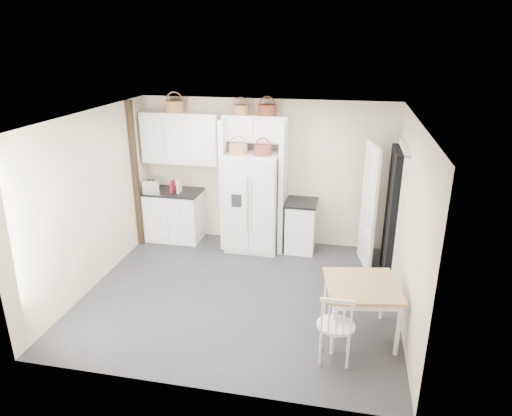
# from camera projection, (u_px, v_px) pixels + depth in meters

# --- Properties ---
(floor) EXTENTS (4.50, 4.50, 0.00)m
(floor) POSITION_uv_depth(u_px,v_px,m) (241.00, 293.00, 6.77)
(floor) COLOR #29292D
(floor) RESTS_ON ground
(ceiling) EXTENTS (4.50, 4.50, 0.00)m
(ceiling) POSITION_uv_depth(u_px,v_px,m) (238.00, 117.00, 5.86)
(ceiling) COLOR white
(ceiling) RESTS_ON wall_back
(wall_back) EXTENTS (4.50, 0.00, 4.50)m
(wall_back) POSITION_uv_depth(u_px,v_px,m) (266.00, 173.00, 8.15)
(wall_back) COLOR #B5AE8B
(wall_back) RESTS_ON floor
(wall_left) EXTENTS (0.00, 4.00, 4.00)m
(wall_left) POSITION_uv_depth(u_px,v_px,m) (92.00, 201.00, 6.74)
(wall_left) COLOR #B5AE8B
(wall_left) RESTS_ON floor
(wall_right) EXTENTS (0.00, 4.00, 4.00)m
(wall_right) POSITION_uv_depth(u_px,v_px,m) (409.00, 224.00, 5.89)
(wall_right) COLOR #B5AE8B
(wall_right) RESTS_ON floor
(refrigerator) EXTENTS (0.90, 0.72, 1.74)m
(refrigerator) POSITION_uv_depth(u_px,v_px,m) (253.00, 202.00, 7.98)
(refrigerator) COLOR silver
(refrigerator) RESTS_ON floor
(base_cab_left) EXTENTS (0.98, 0.62, 0.91)m
(base_cab_left) POSITION_uv_depth(u_px,v_px,m) (175.00, 216.00, 8.49)
(base_cab_left) COLOR silver
(base_cab_left) RESTS_ON floor
(base_cab_right) EXTENTS (0.49, 0.59, 0.87)m
(base_cab_right) POSITION_uv_depth(u_px,v_px,m) (301.00, 227.00, 8.05)
(base_cab_right) COLOR silver
(base_cab_right) RESTS_ON floor
(dining_table) EXTENTS (1.02, 1.02, 0.73)m
(dining_table) POSITION_uv_depth(u_px,v_px,m) (360.00, 310.00, 5.70)
(dining_table) COLOR olive
(dining_table) RESTS_ON floor
(windsor_chair) EXTENTS (0.44, 0.40, 0.91)m
(windsor_chair) POSITION_uv_depth(u_px,v_px,m) (336.00, 325.00, 5.25)
(windsor_chair) COLOR silver
(windsor_chair) RESTS_ON floor
(counter_left) EXTENTS (1.02, 0.66, 0.04)m
(counter_left) POSITION_uv_depth(u_px,v_px,m) (173.00, 192.00, 8.32)
(counter_left) COLOR black
(counter_left) RESTS_ON base_cab_left
(counter_right) EXTENTS (0.53, 0.63, 0.04)m
(counter_right) POSITION_uv_depth(u_px,v_px,m) (302.00, 202.00, 7.89)
(counter_right) COLOR black
(counter_right) RESTS_ON base_cab_right
(toaster) EXTENTS (0.33, 0.24, 0.21)m
(toaster) POSITION_uv_depth(u_px,v_px,m) (151.00, 186.00, 8.25)
(toaster) COLOR silver
(toaster) RESTS_ON counter_left
(cookbook_red) EXTENTS (0.05, 0.15, 0.22)m
(cookbook_red) POSITION_uv_depth(u_px,v_px,m) (172.00, 186.00, 8.20)
(cookbook_red) COLOR maroon
(cookbook_red) RESTS_ON counter_left
(cookbook_cream) EXTENTS (0.05, 0.15, 0.22)m
(cookbook_cream) POSITION_uv_depth(u_px,v_px,m) (179.00, 186.00, 8.17)
(cookbook_cream) COLOR beige
(cookbook_cream) RESTS_ON counter_left
(basket_upper_b) EXTENTS (0.34, 0.34, 0.20)m
(basket_upper_b) POSITION_uv_depth(u_px,v_px,m) (175.00, 106.00, 7.89)
(basket_upper_b) COLOR brown
(basket_upper_b) RESTS_ON upper_cabinet
(basket_bridge_a) EXTENTS (0.28, 0.28, 0.16)m
(basket_bridge_a) POSITION_uv_depth(u_px,v_px,m) (241.00, 110.00, 7.68)
(basket_bridge_a) COLOR brown
(basket_bridge_a) RESTS_ON bridge_cabinet
(basket_bridge_b) EXTENTS (0.31, 0.31, 0.17)m
(basket_bridge_b) POSITION_uv_depth(u_px,v_px,m) (267.00, 110.00, 7.59)
(basket_bridge_b) COLOR #5C291E
(basket_bridge_b) RESTS_ON bridge_cabinet
(basket_fridge_a) EXTENTS (0.31, 0.31, 0.17)m
(basket_fridge_a) POSITION_uv_depth(u_px,v_px,m) (238.00, 149.00, 7.61)
(basket_fridge_a) COLOR brown
(basket_fridge_a) RESTS_ON refrigerator
(basket_fridge_b) EXTENTS (0.29, 0.29, 0.16)m
(basket_fridge_b) POSITION_uv_depth(u_px,v_px,m) (263.00, 151.00, 7.53)
(basket_fridge_b) COLOR #5C291E
(basket_fridge_b) RESTS_ON refrigerator
(upper_cabinet) EXTENTS (1.40, 0.34, 0.90)m
(upper_cabinet) POSITION_uv_depth(u_px,v_px,m) (181.00, 138.00, 8.07)
(upper_cabinet) COLOR silver
(upper_cabinet) RESTS_ON wall_back
(bridge_cabinet) EXTENTS (1.12, 0.34, 0.45)m
(bridge_cabinet) POSITION_uv_depth(u_px,v_px,m) (256.00, 128.00, 7.74)
(bridge_cabinet) COLOR silver
(bridge_cabinet) RESTS_ON wall_back
(fridge_panel_left) EXTENTS (0.08, 0.60, 2.30)m
(fridge_panel_left) POSITION_uv_depth(u_px,v_px,m) (226.00, 183.00, 8.05)
(fridge_panel_left) COLOR silver
(fridge_panel_left) RESTS_ON floor
(fridge_panel_right) EXTENTS (0.08, 0.60, 2.30)m
(fridge_panel_right) POSITION_uv_depth(u_px,v_px,m) (283.00, 187.00, 7.86)
(fridge_panel_right) COLOR silver
(fridge_panel_right) RESTS_ON floor
(trim_post) EXTENTS (0.09, 0.09, 2.60)m
(trim_post) POSITION_uv_depth(u_px,v_px,m) (135.00, 176.00, 7.97)
(trim_post) COLOR black
(trim_post) RESTS_ON floor
(doorway_void) EXTENTS (0.18, 0.85, 2.05)m
(doorway_void) POSITION_uv_depth(u_px,v_px,m) (393.00, 216.00, 6.92)
(doorway_void) COLOR black
(doorway_void) RESTS_ON floor
(door_slab) EXTENTS (0.21, 0.79, 2.05)m
(door_slab) POSITION_uv_depth(u_px,v_px,m) (369.00, 207.00, 7.30)
(door_slab) COLOR white
(door_slab) RESTS_ON floor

